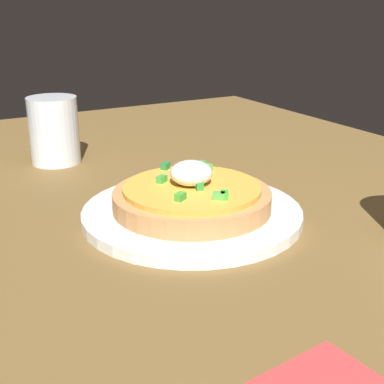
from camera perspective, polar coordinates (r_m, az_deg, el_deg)
The scene contains 4 objects.
dining_table at distance 69.86cm, azimuth 8.27°, elevation -1.23°, with size 128.99×75.43×2.28cm, color brown.
plate at distance 61.41cm, azimuth 0.00°, elevation -2.30°, with size 25.40×25.40×1.25cm, color white.
pizza at distance 60.67cm, azimuth -0.01°, elevation -0.40°, with size 18.24×18.24×5.54cm.
cup_far at distance 84.16cm, azimuth -14.63°, elevation 6.25°, with size 7.51×7.51×10.20cm.
Camera 1 is at (51.18, -40.31, 26.36)cm, focal length 49.47 mm.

